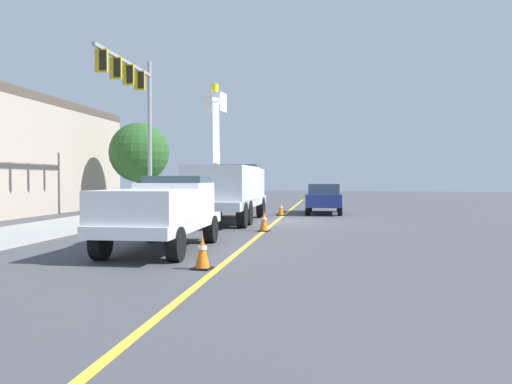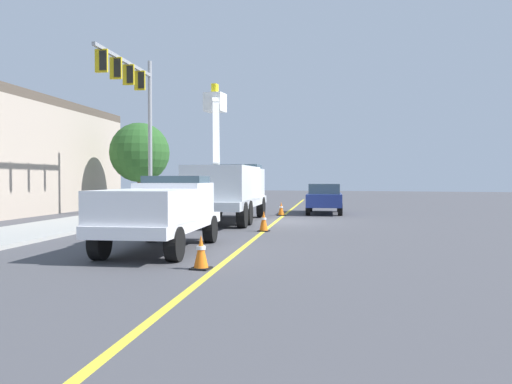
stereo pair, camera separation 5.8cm
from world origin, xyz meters
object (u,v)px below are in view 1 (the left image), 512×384
Objects in this scene: traffic_cone_mid_rear at (281,209)px; service_pickup_truck at (162,210)px; traffic_cone_leading at (202,252)px; passing_minivan at (324,196)px; utility_bucket_truck at (229,187)px; traffic_cone_mid_front at (264,221)px; traffic_signal_mast at (134,98)px.

service_pickup_truck is at bearing -179.15° from traffic_cone_mid_rear.
traffic_cone_leading reaches higher than traffic_cone_mid_rear.
traffic_cone_mid_rear is at bearing 0.85° from service_pickup_truck.
traffic_cone_mid_rear is (-2.38, 1.92, -0.61)m from passing_minivan.
utility_bucket_truck is 11.01× the size of traffic_cone_mid_front.
traffic_signal_mast is at bearing 33.53° from service_pickup_truck.
traffic_signal_mast reaches higher than traffic_cone_mid_front.
service_pickup_truck is at bearing -146.47° from traffic_signal_mast.
traffic_cone_mid_front is 1.04× the size of traffic_cone_mid_rear.
traffic_signal_mast is at bearing 118.70° from traffic_cone_mid_rear.
traffic_cone_mid_front is 10.91m from traffic_signal_mast.
utility_bucket_truck reaches higher than passing_minivan.
passing_minivan is at bearing 1.56° from traffic_cone_leading.
utility_bucket_truck reaches higher than traffic_cone_mid_front.
utility_bucket_truck is 1.01× the size of traffic_signal_mast.
service_pickup_truck is 7.94× the size of traffic_cone_mid_rear.
utility_bucket_truck is at bearing 36.54° from traffic_cone_mid_front.
traffic_cone_leading is 8.25m from traffic_cone_mid_front.
traffic_cone_mid_front is at bearing -170.01° from traffic_cone_mid_rear.
passing_minivan reaches higher than traffic_cone_leading.
traffic_cone_mid_rear is 9.49m from traffic_signal_mast.
utility_bucket_truck is 6.98m from traffic_signal_mast.
passing_minivan reaches higher than traffic_cone_mid_front.
traffic_cone_mid_front is at bearing -119.44° from traffic_signal_mast.
service_pickup_truck is 7.72× the size of traffic_cone_leading.
traffic_cone_mid_front is at bearing 6.85° from traffic_cone_leading.
utility_bucket_truck is 7.60m from passing_minivan.
utility_bucket_truck is 12.60m from traffic_cone_leading.
traffic_signal_mast is at bearing 60.56° from traffic_cone_mid_front.
traffic_cone_mid_rear is at bearing 9.99° from traffic_cone_mid_front.
traffic_cone_leading is at bearing -144.53° from traffic_signal_mast.
utility_bucket_truck is 11.18× the size of traffic_cone_leading.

